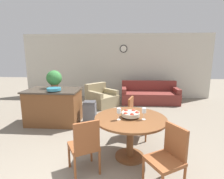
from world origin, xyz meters
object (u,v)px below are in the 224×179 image
dining_table (130,127)px  dining_chair_near_right (168,155)px  wine_glass_left (119,111)px  potted_plant (54,78)px  dining_chair_far_side (136,115)px  wine_glass_right (144,111)px  trash_bin (90,112)px  kitchen_island (54,106)px  couch (149,95)px  dining_chair_near_left (85,144)px  armchair (101,98)px  teal_bowl (54,89)px  fruit_bowl (131,114)px

dining_table → dining_chair_near_right: dining_chair_near_right is taller
dining_table → wine_glass_left: (-0.20, -0.12, 0.32)m
potted_plant → dining_chair_far_side: bearing=-21.3°
wine_glass_right → trash_bin: size_ratio=0.33×
dining_chair_far_side → wine_glass_right: 1.02m
wine_glass_right → dining_table: bearing=160.0°
wine_glass_right → trash_bin: wine_glass_right is taller
wine_glass_right → kitchen_island: size_ratio=0.14×
dining_table → potted_plant: 2.72m
potted_plant → couch: (2.89, 2.07, -0.91)m
wine_glass_right → potted_plant: (-2.26, 1.78, 0.29)m
dining_chair_near_left → dining_chair_near_right: same height
armchair → potted_plant: bearing=-172.9°
couch → wine_glass_right: bearing=-100.5°
dining_chair_near_left → armchair: size_ratio=0.71×
dining_table → teal_bowl: bearing=146.1°
fruit_bowl → wine_glass_right: size_ratio=1.57×
dining_chair_near_left → potted_plant: 2.67m
wine_glass_left → teal_bowl: (-1.68, 1.39, 0.07)m
teal_bowl → potted_plant: size_ratio=0.71×
dining_table → potted_plant: (-2.04, 1.70, 0.61)m
potted_plant → trash_bin: (0.99, -0.13, -0.90)m
potted_plant → wine_glass_right: bearing=-38.3°
fruit_bowl → wine_glass_left: size_ratio=1.57×
teal_bowl → potted_plant: potted_plant is taller
dining_chair_far_side → trash_bin: 1.41m
fruit_bowl → trash_bin: size_ratio=0.52×
dining_chair_near_left → kitchen_island: size_ratio=0.64×
trash_bin → dining_chair_far_side: bearing=-31.1°
fruit_bowl → armchair: fruit_bowl is taller
dining_table → armchair: size_ratio=0.99×
dining_chair_near_left → teal_bowl: bearing=93.3°
trash_bin → couch: 2.90m
dining_chair_far_side → trash_bin: bearing=-106.5°
couch → armchair: (-1.81, -0.52, -0.01)m
wine_glass_left → dining_chair_far_side: bearing=70.5°
dining_chair_near_right → wine_glass_right: size_ratio=4.45×
kitchen_island → potted_plant: (-0.03, 0.20, 0.73)m
armchair → wine_glass_left: bearing=-125.2°
kitchen_island → armchair: size_ratio=1.10×
fruit_bowl → wine_glass_left: 0.25m
teal_bowl → kitchen_island: bearing=118.7°
couch → fruit_bowl: bearing=-103.9°
dining_table → teal_bowl: size_ratio=3.63×
dining_chair_far_side → fruit_bowl: 0.92m
dining_chair_near_right → couch: 4.49m
kitchen_island → teal_bowl: bearing=-61.3°
dining_table → wine_glass_left: wine_glass_left is taller
wine_glass_left → trash_bin: bearing=116.6°
teal_bowl → armchair: bearing=65.2°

